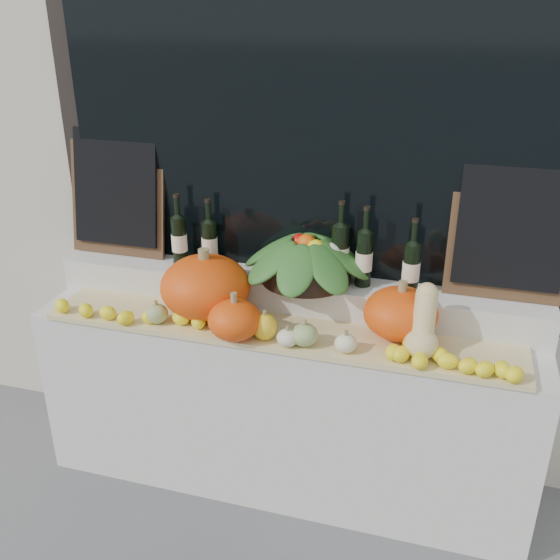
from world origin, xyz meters
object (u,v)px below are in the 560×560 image
object	(u,v)px
butternut_squash	(423,326)
wine_bottle_tall	(340,253)
pumpkin_left	(205,287)
pumpkin_right	(400,313)
produce_bowl	(306,258)

from	to	relation	value
butternut_squash	wine_bottle_tall	distance (m)	0.54
pumpkin_left	butternut_squash	bearing A→B (deg)	-4.52
pumpkin_right	butternut_squash	size ratio (longest dim) A/B	1.09
pumpkin_left	wine_bottle_tall	distance (m)	0.62
pumpkin_right	produce_bowl	size ratio (longest dim) A/B	0.50
produce_bowl	wine_bottle_tall	distance (m)	0.15
butternut_squash	pumpkin_right	bearing A→B (deg)	130.34
pumpkin_left	butternut_squash	world-z (taller)	butternut_squash
pumpkin_left	produce_bowl	distance (m)	0.47
produce_bowl	butternut_squash	bearing A→B (deg)	-27.43
pumpkin_left	wine_bottle_tall	size ratio (longest dim) A/B	1.07
wine_bottle_tall	pumpkin_right	bearing A→B (deg)	-33.42
produce_bowl	pumpkin_right	bearing A→B (deg)	-20.36
pumpkin_left	pumpkin_right	size ratio (longest dim) A/B	1.29
butternut_squash	produce_bowl	size ratio (longest dim) A/B	0.46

